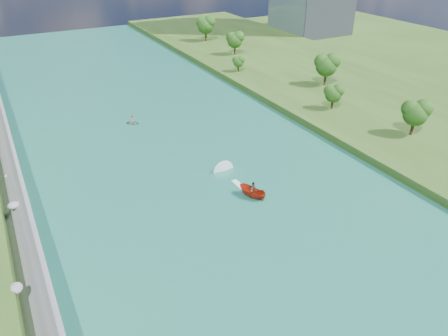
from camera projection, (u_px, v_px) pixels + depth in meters
ground at (256, 242)px, 55.18m from camera, size 260.00×260.00×0.00m
river_water at (191, 173)px, 70.50m from camera, size 55.00×240.00×0.10m
berm_east at (407, 114)px, 90.71m from camera, size 44.00×240.00×1.50m
riprap_bank at (17, 211)px, 58.08m from camera, size 4.53×236.00×4.51m
trees_east at (391, 105)px, 79.67m from camera, size 19.17×143.26×11.89m
motorboat at (248, 188)px, 64.80m from camera, size 3.60×19.17×2.22m
raft at (133, 122)px, 87.59m from camera, size 3.21×3.18×1.69m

